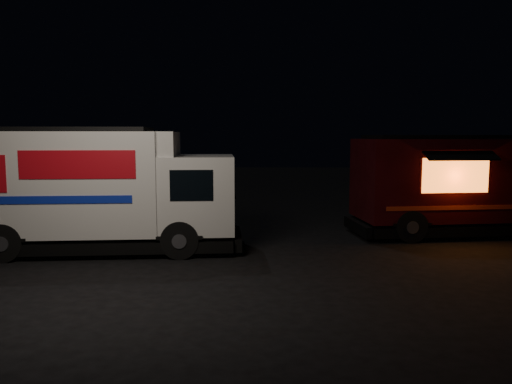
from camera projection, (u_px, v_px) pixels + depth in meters
name	position (u px, v px, depth m)	size (l,w,h in m)	color
ground	(206.00, 260.00, 13.27)	(80.00, 80.00, 0.00)	black
white_truck	(104.00, 190.00, 14.20)	(7.77, 2.65, 3.52)	silver
red_truck	(459.00, 185.00, 16.64)	(7.12, 2.62, 3.31)	#390A0E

